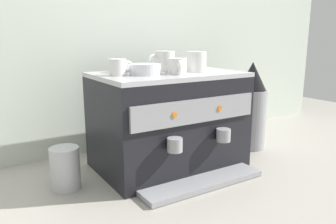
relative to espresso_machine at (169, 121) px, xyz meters
The scene contains 12 objects.
ground_plane 0.20m from the espresso_machine, 90.00° to the left, with size 4.00×4.00×0.00m, color #9E998E.
tiled_backsplash_wall 0.45m from the espresso_machine, 90.00° to the left, with size 2.80×0.03×0.90m, color silver.
espresso_machine is the anchor object (origin of this frame).
ceramic_cup_0 0.32m from the espresso_machine, behind, with size 0.10×0.07×0.06m.
ceramic_cup_1 0.28m from the espresso_machine, 16.36° to the right, with size 0.08×0.12×0.08m.
ceramic_cup_2 0.25m from the espresso_machine, 88.51° to the right, with size 0.08×0.11×0.06m.
ceramic_cup_3 0.26m from the espresso_machine, 77.18° to the left, with size 0.13×0.08×0.08m.
ceramic_bowl_0 0.29m from the espresso_machine, 144.66° to the left, with size 0.10×0.10×0.03m.
ceramic_bowl_1 0.26m from the espresso_machine, 169.89° to the right, with size 0.12×0.12×0.04m.
ceramic_bowl_2 0.29m from the espresso_machine, 25.18° to the left, with size 0.10×0.10×0.04m.
coffee_grinder 0.48m from the espresso_machine, ahead, with size 0.16×0.16×0.43m.
milk_pitcher 0.46m from the espresso_machine, behind, with size 0.11×0.11×0.16m, color #B7B7BC.
Camera 1 is at (-0.73, -1.17, 0.55)m, focal length 35.48 mm.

